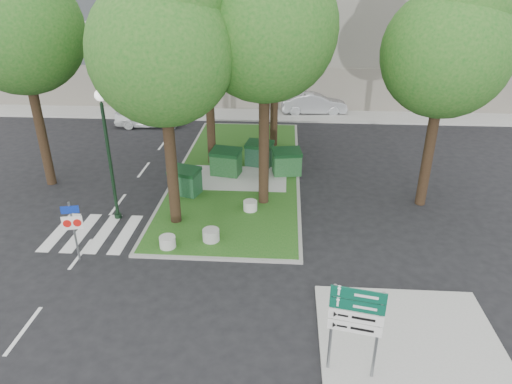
# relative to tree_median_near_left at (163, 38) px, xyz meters

# --- Properties ---
(ground) EXTENTS (120.00, 120.00, 0.00)m
(ground) POSITION_rel_tree_median_near_left_xyz_m (1.41, -2.56, -7.32)
(ground) COLOR black
(ground) RESTS_ON ground
(median_island) EXTENTS (6.00, 16.00, 0.12)m
(median_island) POSITION_rel_tree_median_near_left_xyz_m (1.91, 5.44, -7.26)
(median_island) COLOR #184C15
(median_island) RESTS_ON ground
(median_kerb) EXTENTS (6.30, 16.30, 0.10)m
(median_kerb) POSITION_rel_tree_median_near_left_xyz_m (1.91, 5.44, -7.27)
(median_kerb) COLOR gray
(median_kerb) RESTS_ON ground
(sidewalk_corner) EXTENTS (5.00, 4.00, 0.12)m
(sidewalk_corner) POSITION_rel_tree_median_near_left_xyz_m (7.91, -6.06, -7.26)
(sidewalk_corner) COLOR #999993
(sidewalk_corner) RESTS_ON ground
(building_sidewalk) EXTENTS (42.00, 3.00, 0.12)m
(building_sidewalk) POSITION_rel_tree_median_near_left_xyz_m (1.41, 15.94, -7.26)
(building_sidewalk) COLOR #999993
(building_sidewalk) RESTS_ON ground
(zebra_crossing) EXTENTS (5.00, 3.00, 0.01)m
(zebra_crossing) POSITION_rel_tree_median_near_left_xyz_m (-2.34, -1.06, -7.31)
(zebra_crossing) COLOR silver
(zebra_crossing) RESTS_ON ground
(tree_median_near_left) EXTENTS (5.20, 5.20, 10.53)m
(tree_median_near_left) POSITION_rel_tree_median_near_left_xyz_m (0.00, 0.00, 0.00)
(tree_median_near_left) COLOR black
(tree_median_near_left) RESTS_ON ground
(tree_median_near_right) EXTENTS (5.60, 5.60, 11.46)m
(tree_median_near_right) POSITION_rel_tree_median_near_left_xyz_m (3.50, 2.00, 0.67)
(tree_median_near_right) COLOR black
(tree_median_near_right) RESTS_ON ground
(tree_median_mid) EXTENTS (4.80, 4.80, 9.99)m
(tree_median_mid) POSITION_rel_tree_median_near_left_xyz_m (0.50, 6.50, -0.34)
(tree_median_mid) COLOR black
(tree_median_mid) RESTS_ON ground
(tree_street_left) EXTENTS (5.40, 5.40, 11.00)m
(tree_street_left) POSITION_rel_tree_median_near_left_xyz_m (-7.00, 3.50, 0.33)
(tree_street_left) COLOR black
(tree_street_left) RESTS_ON ground
(tree_street_right) EXTENTS (5.00, 5.00, 10.06)m
(tree_street_right) POSITION_rel_tree_median_near_left_xyz_m (10.50, 2.50, -0.33)
(tree_street_right) COLOR black
(tree_street_right) RESTS_ON ground
(dumpster_a) EXTENTS (1.58, 1.31, 1.26)m
(dumpster_a) POSITION_rel_tree_median_near_left_xyz_m (-0.24, 2.57, -6.59)
(dumpster_a) COLOR #0F371A
(dumpster_a) RESTS_ON median_island
(dumpster_b) EXTENTS (1.63, 1.28, 1.35)m
(dumpster_b) POSITION_rel_tree_median_near_left_xyz_m (1.36, 4.91, -6.55)
(dumpster_b) COLOR #113A16
(dumpster_b) RESTS_ON median_island
(dumpster_c) EXTENTS (1.58, 1.27, 1.30)m
(dumpster_c) POSITION_rel_tree_median_near_left_xyz_m (2.96, 6.27, -6.57)
(dumpster_c) COLOR black
(dumpster_c) RESTS_ON median_island
(dumpster_d) EXTENTS (1.57, 1.22, 1.32)m
(dumpster_d) POSITION_rel_tree_median_near_left_xyz_m (4.41, 5.17, -6.57)
(dumpster_d) COLOR #14421A
(dumpster_d) RESTS_ON median_island
(bollard_left) EXTENTS (0.60, 0.60, 0.43)m
(bollard_left) POSITION_rel_tree_median_near_left_xyz_m (0.06, -2.06, -6.98)
(bollard_left) COLOR #A8A9A3
(bollard_left) RESTS_ON median_island
(bollard_right) EXTENTS (0.59, 0.59, 0.42)m
(bollard_right) POSITION_rel_tree_median_near_left_xyz_m (2.89, 1.08, -6.99)
(bollard_right) COLOR #B0B0AB
(bollard_right) RESTS_ON median_island
(bollard_mid) EXTENTS (0.64, 0.64, 0.46)m
(bollard_mid) POSITION_rel_tree_median_near_left_xyz_m (1.59, -1.48, -6.97)
(bollard_mid) COLOR #989994
(bollard_mid) RESTS_ON median_island
(litter_bin) EXTENTS (0.43, 0.43, 0.75)m
(litter_bin) POSITION_rel_tree_median_near_left_xyz_m (4.61, 5.83, -6.82)
(litter_bin) COLOR yellow
(litter_bin) RESTS_ON median_island
(street_lamp) EXTENTS (0.43, 0.43, 5.43)m
(street_lamp) POSITION_rel_tree_median_near_left_xyz_m (-2.65, 0.24, -3.91)
(street_lamp) COLOR black
(street_lamp) RESTS_ON ground
(traffic_sign_pole) EXTENTS (0.69, 0.19, 2.33)m
(traffic_sign_pole) POSITION_rel_tree_median_near_left_xyz_m (-2.97, -2.93, -5.83)
(traffic_sign_pole) COLOR slate
(traffic_sign_pole) RESTS_ON ground
(directional_sign) EXTENTS (1.29, 0.31, 2.61)m
(directional_sign) POSITION_rel_tree_median_near_left_xyz_m (6.11, -7.56, -5.46)
(directional_sign) COLOR slate
(directional_sign) RESTS_ON sidewalk_corner
(car_white) EXTENTS (4.43, 2.07, 1.47)m
(car_white) POSITION_rel_tree_median_near_left_xyz_m (-4.93, 12.94, -6.58)
(car_white) COLOR white
(car_white) RESTS_ON ground
(car_silver) EXTENTS (4.83, 2.02, 1.55)m
(car_silver) POSITION_rel_tree_median_near_left_xyz_m (6.31, 16.77, -6.54)
(car_silver) COLOR #93969A
(car_silver) RESTS_ON ground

